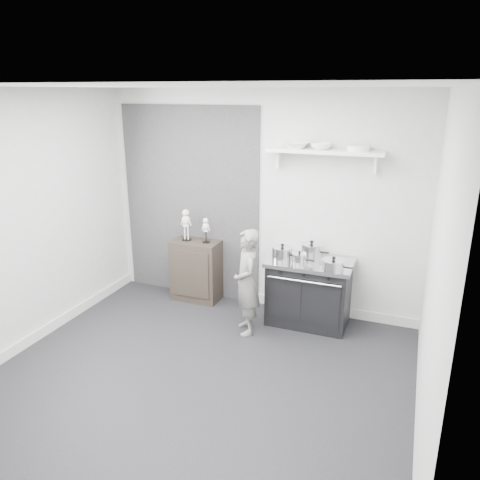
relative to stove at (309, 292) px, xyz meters
name	(u,v)px	position (x,y,z in m)	size (l,w,h in m)	color
ground	(199,375)	(-0.74, -1.48, -0.40)	(4.00, 4.00, 0.00)	black
room_shell	(192,209)	(-0.83, -1.33, 1.24)	(4.02, 3.62, 2.71)	#BCBCB9
wall_shelf	(325,152)	(0.06, 0.20, 1.61)	(1.30, 0.26, 0.24)	white
stove	(309,292)	(0.00, 0.00, 0.00)	(0.98, 0.61, 0.79)	black
side_cabinet	(197,270)	(-1.54, 0.13, 0.01)	(0.62, 0.36, 0.81)	black
child	(247,282)	(-0.61, -0.47, 0.22)	(0.45, 0.29, 1.23)	slate
pot_front_left	(282,253)	(-0.31, -0.09, 0.47)	(0.32, 0.24, 0.20)	silver
pot_back_left	(311,250)	(-0.02, 0.14, 0.47)	(0.33, 0.25, 0.21)	silver
pot_front_right	(333,265)	(0.30, -0.20, 0.45)	(0.33, 0.25, 0.17)	silver
pot_front_center	(299,258)	(-0.10, -0.13, 0.45)	(0.26, 0.17, 0.15)	silver
skeleton_full	(186,223)	(-1.67, 0.13, 0.65)	(0.13, 0.09, 0.47)	silver
skeleton_torso	(206,229)	(-1.39, 0.13, 0.60)	(0.10, 0.07, 0.37)	silver
bowl_large	(296,145)	(-0.27, 0.19, 1.68)	(0.29, 0.29, 0.07)	white
bowl_small	(321,146)	(0.02, 0.19, 1.68)	(0.23, 0.23, 0.07)	white
plate_stack	(358,148)	(0.42, 0.19, 1.67)	(0.24, 0.24, 0.06)	white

